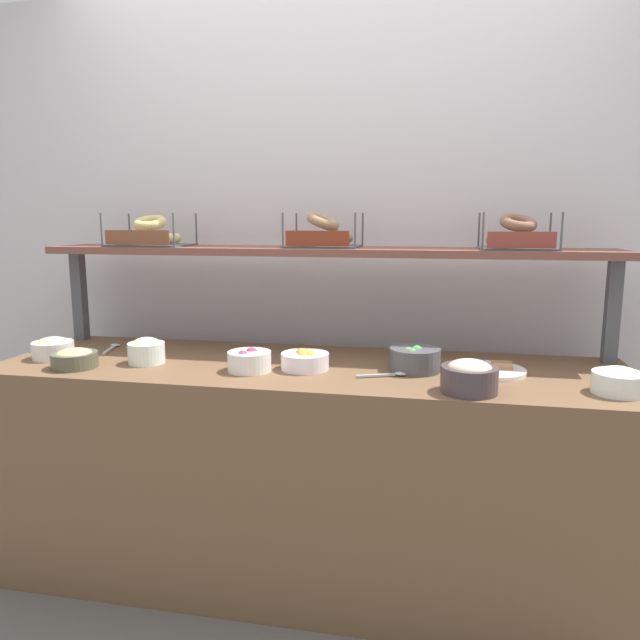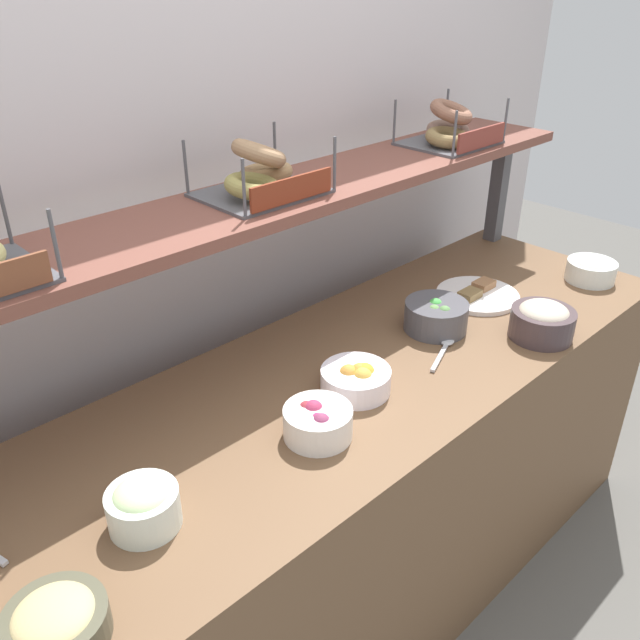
{
  "view_description": "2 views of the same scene",
  "coord_description": "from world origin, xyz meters",
  "px_view_note": "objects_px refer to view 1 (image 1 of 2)",
  "views": [
    {
      "loc": [
        0.47,
        -2.11,
        1.39
      ],
      "look_at": [
        0.02,
        0.1,
        1.01
      ],
      "focal_mm": 33.06,
      "sensor_mm": 36.0,
      "label": 1
    },
    {
      "loc": [
        -1.02,
        -0.99,
        1.81
      ],
      "look_at": [
        0.01,
        0.08,
        0.99
      ],
      "focal_mm": 37.22,
      "sensor_mm": 36.0,
      "label": 2
    }
  ],
  "objects_px": {
    "bowl_fruit_salad": "(305,360)",
    "bagel_basket_everything": "(323,235)",
    "bagel_basket_plain": "(150,236)",
    "serving_spoon_near_plate": "(113,347)",
    "serving_spoon_by_edge": "(390,374)",
    "bowl_tuna_salad": "(469,376)",
    "bowl_hummus": "(75,358)",
    "bowl_egg_salad": "(53,348)",
    "serving_plate_white": "(489,370)",
    "bowl_scallion_spread": "(146,350)",
    "bowl_cream_cheese": "(619,380)",
    "bagel_basket_poppy": "(517,237)",
    "bowl_veggie_mix": "(415,359)",
    "bowl_beet_salad": "(249,360)"
  },
  "relations": [
    {
      "from": "bowl_veggie_mix",
      "to": "bagel_basket_poppy",
      "type": "height_order",
      "value": "bagel_basket_poppy"
    },
    {
      "from": "serving_spoon_by_edge",
      "to": "bowl_scallion_spread",
      "type": "bearing_deg",
      "value": 179.14
    },
    {
      "from": "bowl_scallion_spread",
      "to": "bowl_cream_cheese",
      "type": "bearing_deg",
      "value": -2.69
    },
    {
      "from": "bowl_hummus",
      "to": "bowl_tuna_salad",
      "type": "xyz_separation_m",
      "value": [
        1.42,
        -0.04,
        0.02
      ]
    },
    {
      "from": "bowl_egg_salad",
      "to": "bagel_basket_plain",
      "type": "distance_m",
      "value": 0.61
    },
    {
      "from": "bowl_fruit_salad",
      "to": "bagel_basket_everything",
      "type": "bearing_deg",
      "value": 89.67
    },
    {
      "from": "bowl_fruit_salad",
      "to": "bowl_cream_cheese",
      "type": "relative_size",
      "value": 1.09
    },
    {
      "from": "serving_spoon_by_edge",
      "to": "bagel_basket_poppy",
      "type": "bearing_deg",
      "value": 38.89
    },
    {
      "from": "bowl_fruit_salad",
      "to": "bowl_veggie_mix",
      "type": "relative_size",
      "value": 0.96
    },
    {
      "from": "bowl_hummus",
      "to": "serving_plate_white",
      "type": "distance_m",
      "value": 1.52
    },
    {
      "from": "bowl_veggie_mix",
      "to": "bagel_basket_plain",
      "type": "xyz_separation_m",
      "value": [
        -1.15,
        0.26,
        0.43
      ]
    },
    {
      "from": "bowl_fruit_salad",
      "to": "bowl_veggie_mix",
      "type": "distance_m",
      "value": 0.4
    },
    {
      "from": "bowl_cream_cheese",
      "to": "serving_spoon_near_plate",
      "type": "distance_m",
      "value": 1.94
    },
    {
      "from": "bowl_fruit_salad",
      "to": "bowl_egg_salad",
      "type": "distance_m",
      "value": 1.02
    },
    {
      "from": "bowl_tuna_salad",
      "to": "serving_spoon_by_edge",
      "type": "bearing_deg",
      "value": 151.51
    },
    {
      "from": "serving_plate_white",
      "to": "bagel_basket_plain",
      "type": "distance_m",
      "value": 1.51
    },
    {
      "from": "serving_plate_white",
      "to": "serving_spoon_by_edge",
      "type": "height_order",
      "value": "serving_plate_white"
    },
    {
      "from": "bowl_veggie_mix",
      "to": "bowl_scallion_spread",
      "type": "bearing_deg",
      "value": -175.47
    },
    {
      "from": "serving_plate_white",
      "to": "bagel_basket_poppy",
      "type": "distance_m",
      "value": 0.53
    },
    {
      "from": "bowl_veggie_mix",
      "to": "bagel_basket_plain",
      "type": "distance_m",
      "value": 1.26
    },
    {
      "from": "bowl_fruit_salad",
      "to": "bagel_basket_plain",
      "type": "height_order",
      "value": "bagel_basket_plain"
    },
    {
      "from": "bowl_hummus",
      "to": "bowl_egg_salad",
      "type": "height_order",
      "value": "bowl_egg_salad"
    },
    {
      "from": "bowl_beet_salad",
      "to": "serving_plate_white",
      "type": "relative_size",
      "value": 0.6
    },
    {
      "from": "bowl_scallion_spread",
      "to": "bowl_beet_salad",
      "type": "bearing_deg",
      "value": -4.85
    },
    {
      "from": "bowl_egg_salad",
      "to": "serving_spoon_by_edge",
      "type": "xyz_separation_m",
      "value": [
        1.33,
        -0.01,
        -0.04
      ]
    },
    {
      "from": "bowl_egg_salad",
      "to": "serving_spoon_by_edge",
      "type": "distance_m",
      "value": 1.33
    },
    {
      "from": "bowl_fruit_salad",
      "to": "bowl_veggie_mix",
      "type": "height_order",
      "value": "bowl_veggie_mix"
    },
    {
      "from": "serving_spoon_by_edge",
      "to": "bowl_tuna_salad",
      "type": "bearing_deg",
      "value": -28.49
    },
    {
      "from": "bowl_fruit_salad",
      "to": "serving_spoon_near_plate",
      "type": "distance_m",
      "value": 0.9
    },
    {
      "from": "serving_plate_white",
      "to": "bagel_basket_plain",
      "type": "relative_size",
      "value": 0.78
    },
    {
      "from": "bowl_egg_salad",
      "to": "bowl_veggie_mix",
      "type": "relative_size",
      "value": 0.86
    },
    {
      "from": "bowl_cream_cheese",
      "to": "serving_plate_white",
      "type": "xyz_separation_m",
      "value": [
        -0.38,
        0.19,
        -0.03
      ]
    },
    {
      "from": "serving_spoon_near_plate",
      "to": "bagel_basket_everything",
      "type": "bearing_deg",
      "value": 10.68
    },
    {
      "from": "bowl_fruit_salad",
      "to": "bowl_tuna_salad",
      "type": "bearing_deg",
      "value": -17.6
    },
    {
      "from": "bowl_fruit_salad",
      "to": "bowl_beet_salad",
      "type": "bearing_deg",
      "value": -162.29
    },
    {
      "from": "bagel_basket_plain",
      "to": "serving_spoon_near_plate",
      "type": "bearing_deg",
      "value": -131.47
    },
    {
      "from": "bowl_veggie_mix",
      "to": "serving_spoon_near_plate",
      "type": "height_order",
      "value": "bowl_veggie_mix"
    },
    {
      "from": "bowl_egg_salad",
      "to": "bowl_hummus",
      "type": "bearing_deg",
      "value": -33.71
    },
    {
      "from": "bowl_cream_cheese",
      "to": "bagel_basket_poppy",
      "type": "xyz_separation_m",
      "value": [
        -0.28,
        0.42,
        0.43
      ]
    },
    {
      "from": "bowl_tuna_salad",
      "to": "bowl_veggie_mix",
      "type": "bearing_deg",
      "value": 127.28
    },
    {
      "from": "bowl_tuna_salad",
      "to": "bagel_basket_plain",
      "type": "distance_m",
      "value": 1.48
    },
    {
      "from": "bowl_hummus",
      "to": "bagel_basket_plain",
      "type": "bearing_deg",
      "value": 78.98
    },
    {
      "from": "bowl_hummus",
      "to": "bowl_scallion_spread",
      "type": "xyz_separation_m",
      "value": [
        0.23,
        0.12,
        0.01
      ]
    },
    {
      "from": "serving_spoon_by_edge",
      "to": "bowl_veggie_mix",
      "type": "bearing_deg",
      "value": 48.7
    },
    {
      "from": "bowl_tuna_salad",
      "to": "serving_spoon_by_edge",
      "type": "relative_size",
      "value": 1.04
    },
    {
      "from": "bowl_egg_salad",
      "to": "bowl_scallion_spread",
      "type": "bearing_deg",
      "value": 0.4
    },
    {
      "from": "bowl_cream_cheese",
      "to": "serving_spoon_near_plate",
      "type": "relative_size",
      "value": 0.93
    },
    {
      "from": "serving_spoon_near_plate",
      "to": "bagel_basket_everything",
      "type": "distance_m",
      "value": 1.01
    },
    {
      "from": "serving_spoon_by_edge",
      "to": "bagel_basket_poppy",
      "type": "height_order",
      "value": "bagel_basket_poppy"
    },
    {
      "from": "bowl_hummus",
      "to": "bowl_veggie_mix",
      "type": "height_order",
      "value": "bowl_veggie_mix"
    }
  ]
}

